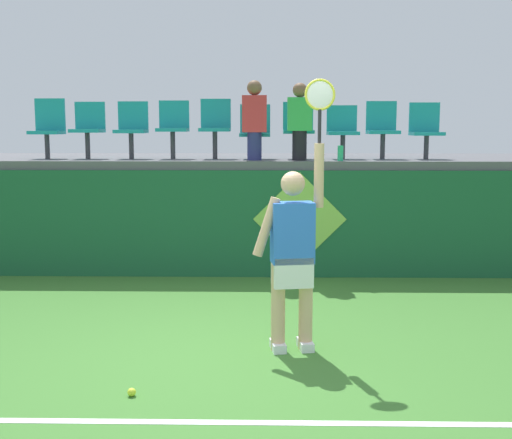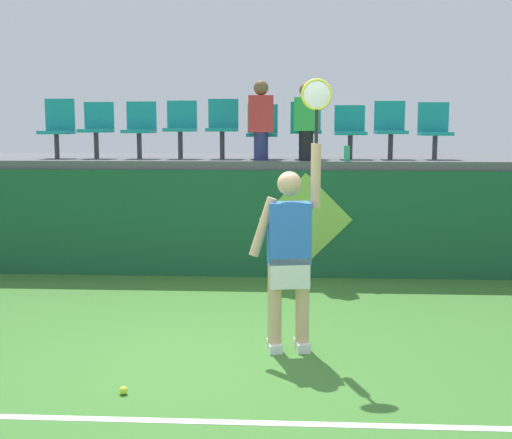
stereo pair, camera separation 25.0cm
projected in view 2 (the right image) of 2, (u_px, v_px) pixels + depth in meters
The scene contains 20 objects.
ground_plane at pixel (209, 361), 5.93m from camera, with size 40.00×40.00×0.00m, color #3D752D.
court_back_wall at pixel (240, 223), 9.23m from camera, with size 13.72×0.20×1.47m, color #195633.
spectator_platform at pixel (246, 161), 10.39m from camera, with size 13.72×2.67×0.12m, color #56565B.
court_baseline_stripe at pixel (187, 421), 4.72m from camera, with size 12.35×0.08×0.01m, color white.
tennis_player at pixel (290, 251), 6.10m from camera, with size 0.75×0.32×2.48m.
tennis_ball at pixel (123, 390), 5.19m from camera, with size 0.07×0.07×0.07m, color #D1E533.
water_bottle at pixel (347, 153), 9.09m from camera, with size 0.08×0.08×0.21m, color #26B272.
stadium_chair_0 at pixel (58, 126), 9.87m from camera, with size 0.44×0.42×0.88m.
stadium_chair_1 at pixel (97, 126), 9.83m from camera, with size 0.44×0.42×0.83m.
stadium_chair_2 at pixel (140, 127), 9.80m from camera, with size 0.44×0.42×0.83m.
stadium_chair_3 at pixel (181, 125), 9.76m from camera, with size 0.44×0.42×0.84m.
stadium_chair_4 at pixel (223, 125), 9.73m from camera, with size 0.44×0.42×0.87m.
stadium_chair_5 at pixel (262, 129), 9.71m from camera, with size 0.44×0.42×0.79m.
stadium_chair_6 at pixel (306, 127), 9.67m from camera, with size 0.44×0.42×0.82m.
stadium_chair_7 at pixel (350, 129), 9.63m from camera, with size 0.44×0.42×0.77m.
stadium_chair_8 at pixel (390, 127), 9.60m from camera, with size 0.44×0.42×0.83m.
stadium_chair_9 at pixel (434, 128), 9.57m from camera, with size 0.44×0.42×0.81m.
spectator_0 at pixel (306, 120), 9.23m from camera, with size 0.34×0.20×1.06m.
spectator_1 at pixel (261, 119), 9.29m from camera, with size 0.34×0.21×1.10m.
wall_signage_mount at pixel (305, 278), 9.18m from camera, with size 1.27×0.01×1.44m.
Camera 2 is at (0.73, -5.67, 2.07)m, focal length 46.98 mm.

